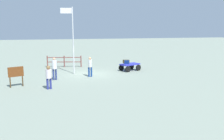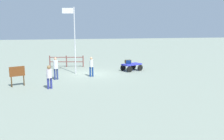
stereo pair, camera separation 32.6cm
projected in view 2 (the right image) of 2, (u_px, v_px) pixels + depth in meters
name	position (u px, v px, depth m)	size (l,w,h in m)	color
ground_plane	(91.00, 74.00, 20.74)	(120.00, 120.00, 0.00)	gray
luggage_cart	(131.00, 66.00, 22.22)	(2.14, 1.74, 0.67)	#3034C8
suitcase_maroon	(128.00, 61.00, 22.67)	(0.59, 0.39, 0.29)	#372E18
suitcase_navy	(129.00, 62.00, 22.10)	(0.52, 0.44, 0.32)	navy
worker_lead	(91.00, 65.00, 19.51)	(0.34, 0.31, 1.64)	navy
worker_trailing	(56.00, 66.00, 18.37)	(0.45, 0.45, 1.77)	navy
worker_supervisor	(49.00, 75.00, 15.64)	(0.46, 0.46, 1.59)	navy
flagpole	(74.00, 36.00, 20.32)	(1.04, 0.20, 5.76)	silver
signboard	(17.00, 73.00, 16.27)	(0.97, 0.42, 1.41)	#4C3319
wooden_fence	(66.00, 60.00, 24.33)	(3.49, 0.83, 1.17)	brown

